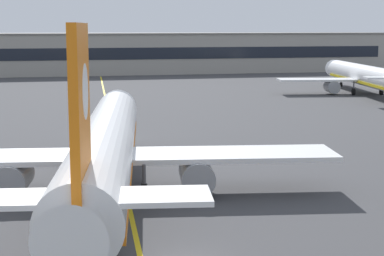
% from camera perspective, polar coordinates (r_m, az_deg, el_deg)
% --- Properties ---
extents(taxiway_centreline, '(12.87, 179.58, 0.01)m').
position_cam_1_polar(taxiway_centreline, '(60.27, -6.83, -1.92)').
color(taxiway_centreline, yellow).
rests_on(taxiway_centreline, ground).
extents(airliner_foreground, '(32.36, 41.40, 11.65)m').
position_cam_1_polar(airliner_foreground, '(43.13, -7.84, -1.80)').
color(airliner_foreground, white).
rests_on(airliner_foreground, ground).
extents(airliner_background, '(30.10, 38.47, 10.84)m').
position_cam_1_polar(airliner_background, '(113.04, 15.35, 4.56)').
color(airliner_background, white).
rests_on(airliner_background, ground).
extents(safety_cone_by_nose_gear, '(0.44, 0.44, 0.55)m').
position_cam_1_polar(safety_cone_by_nose_gear, '(59.12, -7.19, -1.89)').
color(safety_cone_by_nose_gear, orange).
rests_on(safety_cone_by_nose_gear, ground).
extents(terminal_building, '(143.92, 12.40, 10.04)m').
position_cam_1_polar(terminal_building, '(157.25, -7.28, 6.69)').
color(terminal_building, '#9E998E').
rests_on(terminal_building, ground).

